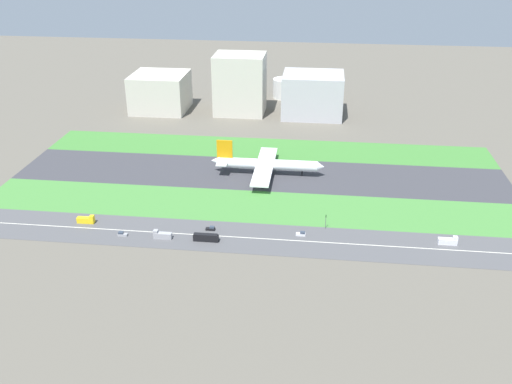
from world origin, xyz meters
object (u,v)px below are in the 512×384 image
Objects in this scene: fuel_tank_centre at (285,88)px; fuel_tank_east at (321,89)px; office_tower at (313,95)px; fuel_tank_west at (247,87)px; hangar_building at (240,84)px; truck_2 at (162,235)px; truck_0 at (448,241)px; airliner at (265,164)px; car_1 at (211,229)px; traffic_light at (326,221)px; truck_1 at (86,220)px; car_2 at (122,234)px; car_0 at (301,234)px; bus_0 at (206,238)px; terminal_building at (160,92)px.

fuel_tank_centre is 29.29m from fuel_tank_east.
fuel_tank_west is at bearing 140.66° from office_tower.
truck_2 is at bearing -92.52° from hangar_building.
fuel_tank_west is at bearing 180.00° from fuel_tank_centre.
truck_0 is 0.19× the size of hangar_building.
hangar_building is at bearing 105.18° from airliner.
airliner reaches higher than truck_2.
hangar_building is 1.00× the size of office_tower.
car_1 is 0.52× the size of truck_2.
truck_1 is at bearing -176.01° from traffic_light.
car_0 is (82.28, 10.00, 0.00)m from car_2.
car_1 is 0.61× the size of traffic_light.
airliner is 7.74× the size of truck_1.
truck_0 is 1.91× the size of car_2.
car_0 is 191.26m from hangar_building.
traffic_light is 0.16× the size of office_tower.
hangar_building is (27.45, 192.00, 21.18)m from car_2.
bus_0 is at bearing -91.75° from car_1.
traffic_light is 216.02m from terminal_building.
fuel_tank_west is (-55.22, 227.00, 6.98)m from car_0.
office_tower is at bearing 60.45° from truck_1.
fuel_tank_east is at bearing 82.81° from office_tower.
car_1 is at bearing 180.00° from car_0.
traffic_light is 0.16× the size of hangar_building.
truck_2 is at bearing -74.48° from terminal_building.
traffic_light is at bearing 8.49° from car_1.
traffic_light is 0.18× the size of terminal_building.
terminal_building is (-74.06, 182.00, 13.06)m from car_1.
truck_2 reaches higher than car_2.
car_2 is at bearing -176.14° from truck_0.
terminal_building is 1.81× the size of fuel_tank_west.
airliner is 97.57m from car_2.
office_tower reaches higher than fuel_tank_centre.
truck_2 is 0.32× the size of fuel_tank_east.
hangar_building is (-54.83, 182.00, 21.18)m from car_0.
car_2 is at bearing -0.00° from truck_2.
truck_0 is 169.50m from truck_1.
truck_0 reaches higher than car_2.
truck_1 is at bearing 180.00° from truck_0.
fuel_tank_east is (-5.69, 219.01, 3.93)m from traffic_light.
truck_0 is 0.42× the size of fuel_tank_centre.
office_tower reaches higher than airliner.
bus_0 is 241.94m from fuel_tank_east.
fuel_tank_centre is (79.59, 227.00, 6.12)m from truck_1.
office_tower is at bearing 76.94° from car_1.
traffic_light is (11.04, 7.99, 3.37)m from car_0.
office_tower is at bearing -113.11° from car_2.
hangar_building is (-30.94, 114.00, 15.88)m from airliner.
hangar_building reaches higher than car_1.
car_2 is (-148.25, -10.00, -0.75)m from truck_0.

